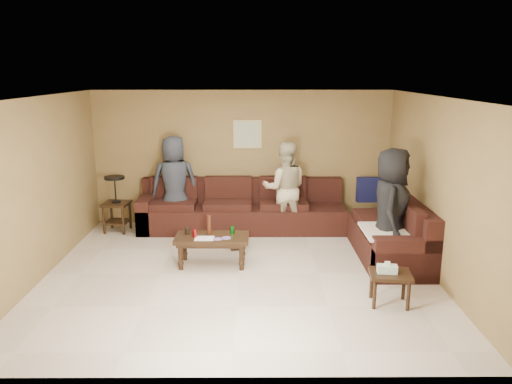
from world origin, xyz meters
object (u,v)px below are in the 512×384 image
at_px(person_left, 175,183).
at_px(person_right, 391,208).
at_px(waste_bin, 237,241).
at_px(end_table_left, 116,203).
at_px(coffee_table, 212,240).
at_px(side_table_right, 390,277).
at_px(person_middle, 285,188).
at_px(sectional_sofa, 289,221).

xyz_separation_m(person_left, person_right, (3.43, -1.80, 0.02)).
relative_size(waste_bin, person_right, 0.15).
distance_m(end_table_left, person_right, 4.78).
xyz_separation_m(coffee_table, waste_bin, (0.34, 0.71, -0.26)).
bearing_deg(person_right, waste_bin, 88.15).
height_order(person_left, person_right, person_right).
height_order(end_table_left, person_right, person_right).
height_order(coffee_table, end_table_left, end_table_left).
height_order(side_table_right, person_left, person_left).
height_order(person_left, person_middle, person_left).
relative_size(sectional_sofa, coffee_table, 4.25).
xyz_separation_m(coffee_table, end_table_left, (-1.85, 1.62, 0.15)).
distance_m(coffee_table, person_middle, 1.96).
xyz_separation_m(person_left, person_middle, (1.98, -0.24, -0.04)).
bearing_deg(coffee_table, side_table_right, -29.58).
relative_size(coffee_table, waste_bin, 4.19).
bearing_deg(end_table_left, waste_bin, -22.73).
distance_m(sectional_sofa, end_table_left, 3.11).
relative_size(sectional_sofa, waste_bin, 17.78).
bearing_deg(end_table_left, coffee_table, -41.30).
bearing_deg(end_table_left, person_middle, -2.25).
height_order(end_table_left, person_left, person_left).
xyz_separation_m(coffee_table, person_right, (2.62, -0.05, 0.50)).
relative_size(person_middle, person_right, 0.93).
bearing_deg(person_right, coffee_table, 105.40).
bearing_deg(side_table_right, end_table_left, 144.78).
bearing_deg(side_table_right, sectional_sofa, 113.47).
bearing_deg(coffee_table, person_right, -1.10).
bearing_deg(waste_bin, person_right, -18.36).
bearing_deg(side_table_right, waste_bin, 134.23).
xyz_separation_m(coffee_table, side_table_right, (2.30, -1.31, -0.02)).
distance_m(person_middle, person_right, 2.13).
distance_m(waste_bin, person_left, 1.72).
height_order(end_table_left, waste_bin, end_table_left).
relative_size(waste_bin, person_middle, 0.16).
height_order(side_table_right, person_middle, person_middle).
bearing_deg(person_left, person_middle, 161.10).
relative_size(coffee_table, side_table_right, 1.95).
height_order(person_middle, person_right, person_right).
height_order(coffee_table, person_middle, person_middle).
height_order(coffee_table, side_table_right, coffee_table).
xyz_separation_m(side_table_right, waste_bin, (-1.96, 2.01, -0.24)).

